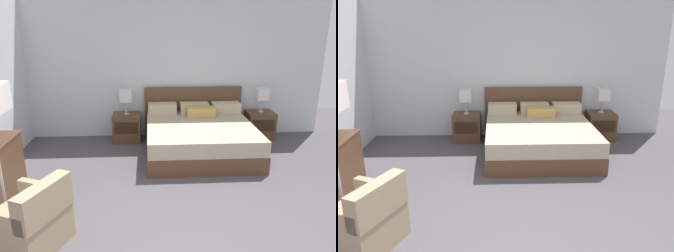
% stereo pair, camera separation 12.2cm
% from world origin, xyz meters
% --- Properties ---
extents(wall_back, '(6.45, 0.06, 2.83)m').
position_xyz_m(wall_back, '(0.00, 3.98, 1.42)').
color(wall_back, silver).
rests_on(wall_back, ground).
extents(bed, '(1.94, 1.96, 1.01)m').
position_xyz_m(bed, '(0.60, 2.99, 0.29)').
color(bed, brown).
rests_on(bed, ground).
extents(nightstand_left, '(0.53, 0.46, 0.54)m').
position_xyz_m(nightstand_left, '(-0.73, 3.66, 0.27)').
color(nightstand_left, brown).
rests_on(nightstand_left, ground).
extents(nightstand_right, '(0.53, 0.46, 0.54)m').
position_xyz_m(nightstand_right, '(1.92, 3.66, 0.27)').
color(nightstand_right, brown).
rests_on(nightstand_right, ground).
extents(table_lamp_left, '(0.22, 0.22, 0.47)m').
position_xyz_m(table_lamp_left, '(-0.73, 3.66, 0.89)').
color(table_lamp_left, '#B7B7BC').
rests_on(table_lamp_left, nightstand_left).
extents(table_lamp_right, '(0.22, 0.22, 0.47)m').
position_xyz_m(table_lamp_right, '(1.92, 3.66, 0.89)').
color(table_lamp_right, '#B7B7BC').
rests_on(table_lamp_right, nightstand_right).
extents(armchair_by_window, '(0.91, 0.90, 0.76)m').
position_xyz_m(armchair_by_window, '(-1.53, 0.47, 0.28)').
color(armchair_by_window, '#9E8466').
rests_on(armchair_by_window, ground).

